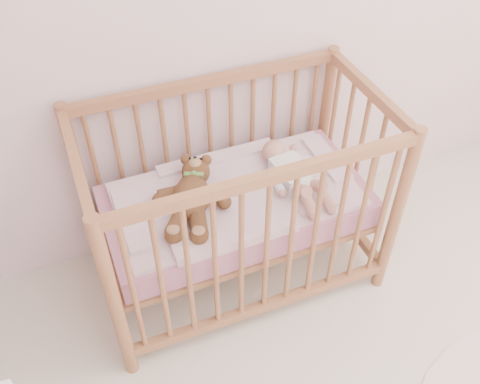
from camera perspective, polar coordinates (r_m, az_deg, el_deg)
name	(u,v)px	position (r m, az deg, el deg)	size (l,w,h in m)	color
crib	(236,204)	(2.51, -0.42, -1.25)	(1.36, 0.76, 1.00)	#AC6C49
mattress	(236,206)	(2.52, -0.42, -1.49)	(1.22, 0.62, 0.13)	#C87D99
blanket	(236,194)	(2.47, -0.43, -0.26)	(1.10, 0.58, 0.06)	pink
baby	(292,171)	(2.49, 5.54, 2.29)	(0.26, 0.54, 0.13)	white
teddy_bear	(191,196)	(2.35, -5.21, -0.45)	(0.37, 0.52, 0.14)	brown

